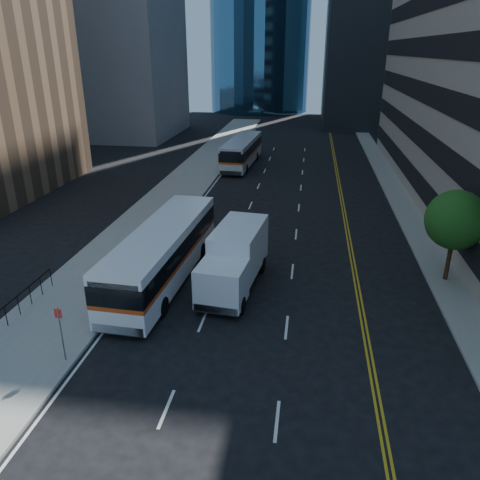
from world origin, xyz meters
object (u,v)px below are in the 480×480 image
at_px(bus_front, 163,252).
at_px(box_truck, 235,259).
at_px(bus_rear, 242,151).
at_px(street_tree, 456,220).

relative_size(bus_front, box_truck, 1.77).
relative_size(bus_rear, box_truck, 1.66).
bearing_deg(street_tree, box_truck, -168.22).
height_order(bus_front, box_truck, box_truck).
bearing_deg(street_tree, bus_rear, 120.31).
xyz_separation_m(street_tree, box_truck, (-11.53, -2.40, -1.94)).
distance_m(bus_front, bus_rear, 28.31).
bearing_deg(bus_rear, bus_front, -87.28).
xyz_separation_m(bus_front, bus_rear, (0.26, 28.31, -0.10)).
xyz_separation_m(bus_front, box_truck, (4.00, -0.22, -0.01)).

